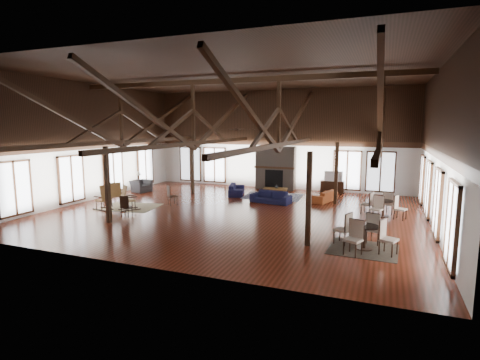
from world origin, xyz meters
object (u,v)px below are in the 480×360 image
at_px(sofa_navy_front, 271,197).
at_px(sofa_orange, 324,196).
at_px(coffee_table, 275,189).
at_px(tv_console, 332,187).
at_px(cafe_table_near, 365,233).
at_px(cafe_table_far, 383,205).
at_px(sofa_navy_left, 237,189).
at_px(armchair, 141,186).

height_order(sofa_navy_front, sofa_orange, sofa_navy_front).
bearing_deg(sofa_orange, coffee_table, -76.80).
height_order(sofa_orange, tv_console, tv_console).
bearing_deg(tv_console, sofa_orange, -91.03).
bearing_deg(sofa_navy_front, cafe_table_near, -42.32).
distance_m(sofa_orange, tv_console, 2.79).
height_order(cafe_table_near, cafe_table_far, cafe_table_near).
distance_m(coffee_table, cafe_table_near, 8.86).
height_order(sofa_navy_left, armchair, armchair).
bearing_deg(cafe_table_far, cafe_table_near, -96.11).
bearing_deg(tv_console, cafe_table_near, -76.98).
bearing_deg(tv_console, sofa_navy_front, -120.52).
xyz_separation_m(sofa_navy_front, armchair, (-8.01, 0.31, 0.04)).
height_order(coffee_table, tv_console, tv_console).
xyz_separation_m(sofa_navy_left, cafe_table_far, (7.75, -2.58, 0.20)).
xyz_separation_m(armchair, tv_console, (10.49, 3.90, -0.01)).
bearing_deg(cafe_table_near, coffee_table, 124.30).
height_order(sofa_orange, cafe_table_near, cafe_table_near).
xyz_separation_m(cafe_table_near, tv_console, (-2.31, 9.98, -0.20)).
distance_m(cafe_table_near, cafe_table_far, 4.76).
relative_size(sofa_navy_front, cafe_table_far, 1.05).
relative_size(sofa_orange, coffee_table, 1.40).
distance_m(sofa_navy_front, tv_console, 4.88).
height_order(sofa_orange, cafe_table_far, cafe_table_far).
distance_m(sofa_navy_front, sofa_orange, 2.81).
xyz_separation_m(sofa_orange, coffee_table, (-2.63, 0.13, 0.15)).
distance_m(sofa_orange, cafe_table_far, 3.78).
distance_m(sofa_orange, armchair, 10.50).
distance_m(sofa_navy_left, cafe_table_near, 10.29).
relative_size(coffee_table, cafe_table_near, 0.66).
bearing_deg(sofa_navy_left, cafe_table_near, -152.21).
relative_size(sofa_navy_front, coffee_table, 1.50).
height_order(sofa_navy_left, tv_console, tv_console).
distance_m(sofa_navy_left, armchair, 5.68).
bearing_deg(coffee_table, sofa_navy_front, -90.45).
height_order(sofa_orange, armchair, armchair).
height_order(sofa_navy_front, sofa_navy_left, sofa_navy_front).
xyz_separation_m(coffee_table, cafe_table_far, (5.50, -2.59, 0.06)).
bearing_deg(cafe_table_far, sofa_navy_front, 168.87).
relative_size(armchair, cafe_table_near, 0.51).
bearing_deg(coffee_table, cafe_table_near, -63.66).
relative_size(sofa_orange, tv_console, 1.43).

